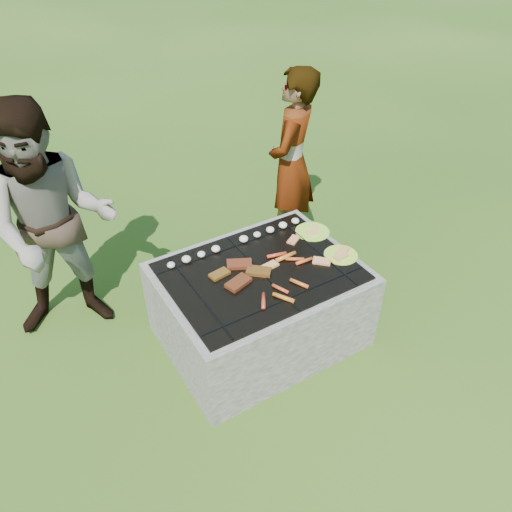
{
  "coord_description": "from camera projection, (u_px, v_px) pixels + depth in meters",
  "views": [
    {
      "loc": [
        -1.35,
        -2.14,
        2.68
      ],
      "look_at": [
        0.0,
        0.05,
        0.7
      ],
      "focal_mm": 35.0,
      "sensor_mm": 36.0,
      "label": 1
    }
  ],
  "objects": [
    {
      "name": "plate_far",
      "position": [
        312.0,
        232.0,
        3.62
      ],
      "size": [
        0.29,
        0.29,
        0.03
      ],
      "color": "#DAFA3B",
      "rests_on": "fire_pit"
    },
    {
      "name": "bread_on_grate",
      "position": [
        298.0,
        256.0,
        3.38
      ],
      "size": [
        0.44,
        0.42,
        0.02
      ],
      "color": "tan",
      "rests_on": "fire_pit"
    },
    {
      "name": "mushrooms",
      "position": [
        239.0,
        241.0,
        3.5
      ],
      "size": [
        1.06,
        0.06,
        0.04
      ],
      "color": "beige",
      "rests_on": "fire_pit"
    },
    {
      "name": "bystander",
      "position": [
        55.0,
        227.0,
        3.25
      ],
      "size": [
        0.98,
        0.87,
        1.7
      ],
      "primitive_type": "imported",
      "rotation": [
        0.0,
        0.0,
        -0.31
      ],
      "color": "#9F9785",
      "rests_on": "ground"
    },
    {
      "name": "sausages",
      "position": [
        286.0,
        273.0,
        3.23
      ],
      "size": [
        0.55,
        0.48,
        0.03
      ],
      "color": "red",
      "rests_on": "fire_pit"
    },
    {
      "name": "plate_near",
      "position": [
        341.0,
        255.0,
        3.4
      ],
      "size": [
        0.24,
        0.24,
        0.03
      ],
      "color": "#FFFD3C",
      "rests_on": "fire_pit"
    },
    {
      "name": "cook",
      "position": [
        291.0,
        164.0,
        4.08
      ],
      "size": [
        0.68,
        0.66,
        1.58
      ],
      "primitive_type": "imported",
      "rotation": [
        0.0,
        0.0,
        3.82
      ],
      "color": "gray",
      "rests_on": "ground"
    },
    {
      "name": "lawn",
      "position": [
        260.0,
        335.0,
        3.64
      ],
      "size": [
        60.0,
        60.0,
        0.0
      ],
      "primitive_type": "plane",
      "color": "#214411",
      "rests_on": "ground"
    },
    {
      "name": "pork_slabs",
      "position": [
        241.0,
        273.0,
        3.23
      ],
      "size": [
        0.39,
        0.31,
        0.02
      ],
      "color": "#9E631C",
      "rests_on": "fire_pit"
    },
    {
      "name": "fire_pit",
      "position": [
        260.0,
        307.0,
        3.47
      ],
      "size": [
        1.3,
        1.0,
        0.62
      ],
      "color": "#AAA197",
      "rests_on": "ground"
    }
  ]
}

